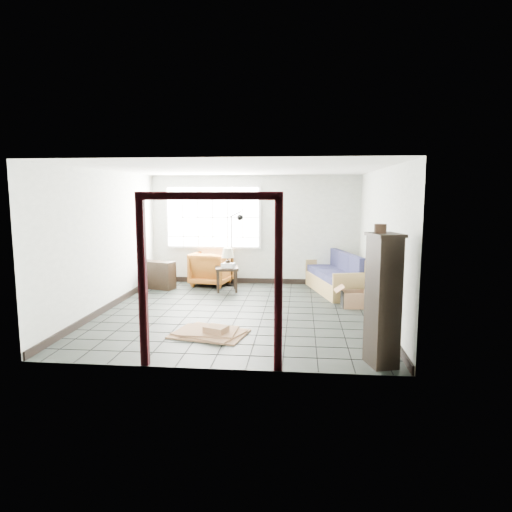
# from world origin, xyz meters

# --- Properties ---
(ground) EXTENTS (5.50, 5.50, 0.00)m
(ground) POSITION_xyz_m (0.00, 0.00, 0.00)
(ground) COLOR black
(ground) RESTS_ON ground
(room_shell) EXTENTS (5.02, 5.52, 2.61)m
(room_shell) POSITION_xyz_m (0.00, 0.03, 1.68)
(room_shell) COLOR #AEB5AD
(room_shell) RESTS_ON ground
(window_panel) EXTENTS (2.32, 0.08, 1.52)m
(window_panel) POSITION_xyz_m (-1.00, 2.70, 1.60)
(window_panel) COLOR silver
(window_panel) RESTS_ON ground
(doorway_trim) EXTENTS (1.80, 0.08, 2.20)m
(doorway_trim) POSITION_xyz_m (0.00, -2.70, 1.38)
(doorway_trim) COLOR black
(doorway_trim) RESTS_ON ground
(futon_sofa) EXTENTS (1.25, 2.12, 0.88)m
(futon_sofa) POSITION_xyz_m (1.92, 1.89, 0.32)
(futon_sofa) COLOR olive
(futon_sofa) RESTS_ON ground
(armchair) EXTENTS (0.98, 0.94, 0.87)m
(armchair) POSITION_xyz_m (-1.00, 2.40, 0.44)
(armchair) COLOR #985716
(armchair) RESTS_ON ground
(side_table) EXTENTS (0.59, 0.59, 0.54)m
(side_table) POSITION_xyz_m (-0.53, 1.77, 0.45)
(side_table) COLOR black
(side_table) RESTS_ON ground
(table_lamp) EXTENTS (0.36, 0.36, 0.43)m
(table_lamp) POSITION_xyz_m (-0.50, 1.80, 0.84)
(table_lamp) COLOR black
(table_lamp) RESTS_ON side_table
(projector) EXTENTS (0.31, 0.27, 0.10)m
(projector) POSITION_xyz_m (-0.48, 1.74, 0.59)
(projector) COLOR silver
(projector) RESTS_ON side_table
(floor_lamp) EXTENTS (0.47, 0.41, 1.77)m
(floor_lamp) POSITION_xyz_m (-0.40, 2.32, 0.94)
(floor_lamp) COLOR black
(floor_lamp) RESTS_ON ground
(console_shelf) EXTENTS (0.87, 0.56, 0.63)m
(console_shelf) POSITION_xyz_m (-2.15, 1.89, 0.32)
(console_shelf) COLOR black
(console_shelf) RESTS_ON ground
(tall_shelf) EXTENTS (0.47, 0.54, 1.69)m
(tall_shelf) POSITION_xyz_m (2.15, -2.40, 0.86)
(tall_shelf) COLOR black
(tall_shelf) RESTS_ON ground
(pot) EXTENTS (0.17, 0.17, 0.11)m
(pot) POSITION_xyz_m (2.09, -2.40, 1.75)
(pot) COLOR black
(pot) RESTS_ON tall_shelf
(open_box) EXTENTS (0.77, 0.42, 0.42)m
(open_box) POSITION_xyz_m (2.15, 0.59, 0.15)
(open_box) COLOR brown
(open_box) RESTS_ON ground
(cardboard_pile) EXTENTS (1.26, 1.05, 0.16)m
(cardboard_pile) POSITION_xyz_m (-0.27, -1.39, 0.04)
(cardboard_pile) COLOR brown
(cardboard_pile) RESTS_ON ground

